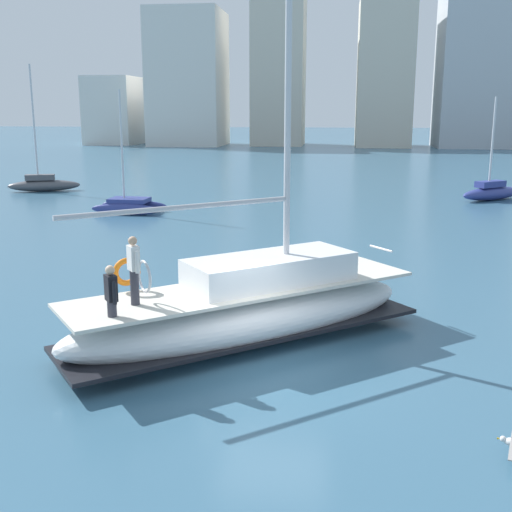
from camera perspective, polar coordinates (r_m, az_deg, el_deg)
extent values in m
plane|color=#38607A|center=(14.45, 1.57, -10.49)|extent=(400.00, 400.00, 0.00)
ellipsoid|color=white|center=(15.96, -0.92, -5.47)|extent=(9.02, 7.84, 1.40)
cube|color=black|center=(16.06, -0.92, -6.53)|extent=(8.88, 7.74, 0.10)
cube|color=beige|center=(15.74, -0.93, -2.91)|extent=(8.52, 7.39, 0.08)
cube|color=white|center=(15.99, 1.29, -1.20)|extent=(4.43, 4.00, 0.70)
cylinder|color=silver|center=(15.91, 2.98, 20.83)|extent=(0.16, 0.16, 12.89)
cylinder|color=#B7B7BC|center=(14.52, -6.73, 4.38)|extent=(4.59, 3.67, 0.12)
cylinder|color=silver|center=(18.16, 11.21, 0.67)|extent=(0.61, 0.74, 0.06)
torus|color=orange|center=(15.58, -11.58, -1.41)|extent=(0.64, 0.54, 0.70)
cylinder|color=#33333D|center=(14.45, -10.89, -2.80)|extent=(0.20, 0.20, 0.80)
cube|color=white|center=(14.28, -11.00, -0.18)|extent=(0.36, 0.38, 0.56)
sphere|color=tan|center=(14.20, -11.07, 1.35)|extent=(0.20, 0.20, 0.20)
cylinder|color=white|center=(14.49, -11.30, -0.20)|extent=(0.09, 0.09, 0.50)
cylinder|color=white|center=(14.09, -10.69, -0.55)|extent=(0.09, 0.09, 0.50)
cylinder|color=#33333D|center=(13.79, -12.86, -4.64)|extent=(0.20, 0.20, 0.35)
cube|color=black|center=(13.66, -12.96, -2.82)|extent=(0.36, 0.38, 0.56)
sphere|color=beige|center=(13.56, -13.04, -1.24)|extent=(0.20, 0.20, 0.20)
cylinder|color=black|center=(13.88, -13.23, -2.81)|extent=(0.09, 0.09, 0.50)
cylinder|color=black|center=(13.47, -12.65, -3.25)|extent=(0.09, 0.09, 0.50)
torus|color=silver|center=(14.47, -10.03, -1.84)|extent=(0.52, 0.63, 0.76)
ellipsoid|color=navy|center=(36.21, -11.74, 4.14)|extent=(3.95, 0.56, 0.64)
ellipsoid|color=navy|center=(37.58, -10.93, 4.50)|extent=(3.95, 0.56, 0.64)
cube|color=navy|center=(36.84, -11.36, 4.96)|extent=(2.22, 1.56, 0.24)
cylinder|color=silver|center=(36.65, -12.02, 9.80)|extent=(0.11, 0.11, 6.00)
ellipsoid|color=navy|center=(44.23, 20.55, 5.31)|extent=(4.96, 4.22, 0.86)
cube|color=navy|center=(43.96, 20.39, 6.11)|extent=(2.17, 1.93, 0.40)
cylinder|color=silver|center=(43.65, 20.56, 9.56)|extent=(0.13, 0.13, 5.71)
ellipsoid|color=#4C4C51|center=(48.40, -18.56, 6.04)|extent=(5.11, 2.87, 0.81)
cube|color=#4C4C51|center=(48.36, -18.91, 6.73)|extent=(2.15, 1.42, 0.40)
cylinder|color=silver|center=(48.15, -19.40, 11.24)|extent=(0.13, 0.13, 8.04)
sphere|color=silver|center=(12.09, 21.39, -15.11)|extent=(0.11, 0.11, 0.11)
cone|color=gold|center=(12.10, 21.08, -15.12)|extent=(0.08, 0.06, 0.04)
cube|color=silver|center=(113.33, -12.49, 12.68)|extent=(7.97, 12.04, 11.14)
cube|color=silver|center=(107.19, -6.12, 15.59)|extent=(11.44, 12.43, 21.18)
cube|color=beige|center=(107.18, 2.09, 16.30)|extent=(8.25, 10.59, 23.62)
cube|color=beige|center=(104.67, 11.51, 15.78)|extent=(8.35, 10.68, 22.31)
cube|color=#B2B7BC|center=(105.80, 19.54, 16.10)|extent=(12.08, 10.50, 25.33)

